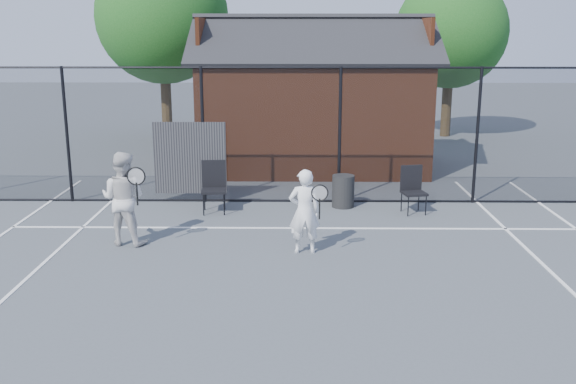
{
  "coord_description": "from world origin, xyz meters",
  "views": [
    {
      "loc": [
        0.06,
        -8.92,
        3.71
      ],
      "look_at": [
        -0.08,
        1.51,
        1.1
      ],
      "focal_mm": 40.0,
      "sensor_mm": 36.0,
      "label": 1
    }
  ],
  "objects_px": {
    "clubhouse": "(313,110)",
    "chair_left": "(214,188)",
    "waste_bin": "(343,191)",
    "player_back": "(123,198)",
    "player_front": "(305,211)",
    "chair_right": "(414,191)"
  },
  "relations": [
    {
      "from": "chair_left",
      "to": "waste_bin",
      "type": "xyz_separation_m",
      "value": [
        2.75,
        0.5,
        -0.18
      ]
    },
    {
      "from": "player_back",
      "to": "player_front",
      "type": "bearing_deg",
      "value": -7.83
    },
    {
      "from": "player_back",
      "to": "chair_right",
      "type": "bearing_deg",
      "value": 20.37
    },
    {
      "from": "player_front",
      "to": "chair_left",
      "type": "relative_size",
      "value": 1.39
    },
    {
      "from": "player_back",
      "to": "chair_left",
      "type": "distance_m",
      "value": 2.47
    },
    {
      "from": "player_back",
      "to": "chair_right",
      "type": "relative_size",
      "value": 1.73
    },
    {
      "from": "player_front",
      "to": "waste_bin",
      "type": "xyz_separation_m",
      "value": [
        0.88,
        3.0,
        -0.39
      ]
    },
    {
      "from": "player_front",
      "to": "player_back",
      "type": "xyz_separation_m",
      "value": [
        -3.21,
        0.44,
        0.1
      ]
    },
    {
      "from": "chair_right",
      "to": "waste_bin",
      "type": "relative_size",
      "value": 1.39
    },
    {
      "from": "clubhouse",
      "to": "waste_bin",
      "type": "distance_m",
      "value": 4.61
    },
    {
      "from": "chair_right",
      "to": "waste_bin",
      "type": "bearing_deg",
      "value": 149.0
    },
    {
      "from": "chair_left",
      "to": "waste_bin",
      "type": "relative_size",
      "value": 1.51
    },
    {
      "from": "player_front",
      "to": "chair_right",
      "type": "xyz_separation_m",
      "value": [
        2.32,
        2.5,
        -0.25
      ]
    },
    {
      "from": "clubhouse",
      "to": "chair_right",
      "type": "height_order",
      "value": "clubhouse"
    },
    {
      "from": "clubhouse",
      "to": "player_back",
      "type": "xyz_separation_m",
      "value": [
        -3.52,
        -6.95,
        -0.77
      ]
    },
    {
      "from": "chair_left",
      "to": "waste_bin",
      "type": "distance_m",
      "value": 2.8
    },
    {
      "from": "waste_bin",
      "to": "chair_right",
      "type": "bearing_deg",
      "value": -19.1
    },
    {
      "from": "clubhouse",
      "to": "chair_left",
      "type": "height_order",
      "value": "clubhouse"
    },
    {
      "from": "chair_left",
      "to": "chair_right",
      "type": "relative_size",
      "value": 1.09
    },
    {
      "from": "chair_left",
      "to": "waste_bin",
      "type": "bearing_deg",
      "value": 5.37
    },
    {
      "from": "player_back",
      "to": "chair_left",
      "type": "bearing_deg",
      "value": 56.86
    },
    {
      "from": "player_front",
      "to": "waste_bin",
      "type": "relative_size",
      "value": 2.1
    }
  ]
}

